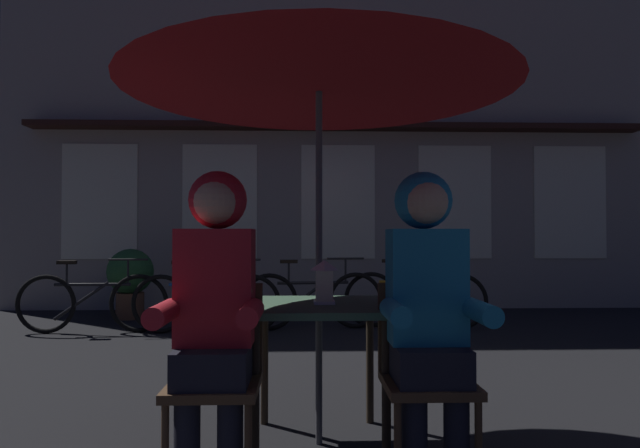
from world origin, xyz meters
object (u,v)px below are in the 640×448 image
at_px(chair_left, 217,369).
at_px(bicycle_third, 313,300).
at_px(lantern, 324,281).
at_px(potted_plant, 130,277).
at_px(bicycle_second, 206,302).
at_px(bicycle_fourth, 414,299).
at_px(cafe_table, 319,322).
at_px(person_left_hooded, 215,292).
at_px(chair_right, 425,367).
at_px(bicycle_nearest, 92,302).
at_px(patio_umbrella, 319,57).
at_px(person_right_hooded, 427,291).

xyz_separation_m(chair_left, bicycle_third, (0.51, 3.77, -0.14)).
bearing_deg(lantern, potted_plant, 119.11).
bearing_deg(bicycle_second, potted_plant, 137.73).
bearing_deg(bicycle_fourth, bicycle_third, -178.60).
bearing_deg(bicycle_fourth, chair_left, -114.23).
height_order(chair_left, bicycle_fourth, chair_left).
height_order(cafe_table, person_left_hooded, person_left_hooded).
distance_m(cafe_table, bicycle_third, 3.42).
bearing_deg(lantern, chair_right, -37.87).
distance_m(bicycle_fourth, potted_plant, 3.71).
bearing_deg(chair_left, bicycle_nearest, 118.67).
xyz_separation_m(bicycle_nearest, bicycle_fourth, (3.69, 0.18, 0.00)).
bearing_deg(patio_umbrella, bicycle_fourth, 70.27).
xyz_separation_m(chair_right, bicycle_third, (-0.45, 3.77, -0.14)).
relative_size(chair_left, chair_right, 1.00).
bearing_deg(potted_plant, bicycle_fourth, -13.37).
xyz_separation_m(patio_umbrella, person_right_hooded, (0.48, -0.43, -1.21)).
bearing_deg(person_left_hooded, patio_umbrella, 41.57).
xyz_separation_m(cafe_table, bicycle_fourth, (1.23, 3.43, -0.29)).
relative_size(patio_umbrella, chair_right, 2.66).
distance_m(lantern, person_left_hooded, 0.65).
distance_m(cafe_table, lantern, 0.23).
height_order(bicycle_fourth, potted_plant, potted_plant).
xyz_separation_m(chair_left, person_right_hooded, (0.96, -0.06, 0.36)).
distance_m(cafe_table, chair_right, 0.62).
relative_size(cafe_table, bicycle_nearest, 0.44).
relative_size(chair_right, bicycle_nearest, 0.52).
bearing_deg(chair_left, cafe_table, 37.55).
relative_size(chair_left, potted_plant, 0.95).
bearing_deg(bicycle_fourth, cafe_table, -109.73).
relative_size(chair_left, bicycle_second, 0.52).
height_order(person_left_hooded, potted_plant, person_left_hooded).
xyz_separation_m(person_right_hooded, potted_plant, (-2.85, 4.72, -0.30)).
distance_m(lantern, chair_left, 0.72).
xyz_separation_m(cafe_table, chair_left, (-0.48, -0.37, -0.15)).
distance_m(person_right_hooded, bicycle_fourth, 3.96).
bearing_deg(patio_umbrella, person_left_hooded, -138.43).
height_order(person_right_hooded, bicycle_fourth, person_right_hooded).
bearing_deg(bicycle_second, bicycle_fourth, 5.43).
bearing_deg(bicycle_fourth, lantern, -109.24).
distance_m(cafe_table, bicycle_second, 3.43).
height_order(cafe_table, lantern, lantern).
bearing_deg(chair_right, patio_umbrella, 142.45).
xyz_separation_m(chair_left, person_left_hooded, (-0.00, -0.06, 0.36)).
bearing_deg(chair_left, lantern, 34.78).
bearing_deg(chair_left, person_right_hooded, -3.39).
relative_size(bicycle_nearest, potted_plant, 1.83).
height_order(lantern, person_right_hooded, person_right_hooded).
bearing_deg(cafe_table, bicycle_fourth, 70.27).
bearing_deg(bicycle_fourth, patio_umbrella, -109.73).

